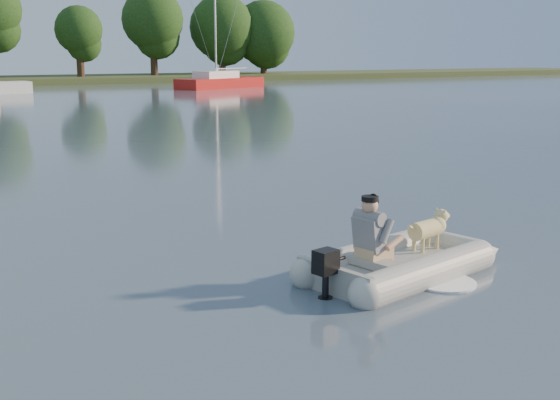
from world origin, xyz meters
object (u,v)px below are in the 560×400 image
dinghy (403,236)px  dog (426,232)px  man (370,231)px  sailboat (220,82)px

dinghy → dog: bearing=4.6°
man → sailboat: 49.26m
dinghy → dog: size_ratio=5.19×
dog → sailboat: bearing=56.3°
man → dog: 1.18m
man → dog: bearing=-0.0°
man → sailboat: size_ratio=0.08×
dinghy → sailboat: sailboat is taller
man → sailboat: (18.60, 45.61, -0.18)m
dog → sailboat: 48.60m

